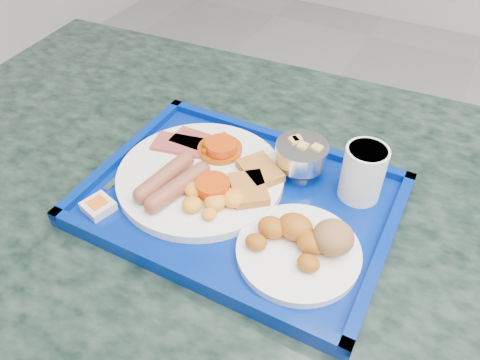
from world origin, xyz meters
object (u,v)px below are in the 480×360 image
object	(u,v)px
bread_plate	(303,244)
fruit_bowl	(301,154)
main_plate	(204,175)
juice_cup	(363,171)
tray	(240,201)
table	(229,268)

from	to	relation	value
bread_plate	fruit_bowl	xyz separation A→B (m)	(-0.07, 0.16, 0.02)
main_plate	juice_cup	size ratio (longest dim) A/B	2.99
tray	main_plate	size ratio (longest dim) A/B	1.73
table	main_plate	world-z (taller)	main_plate
main_plate	table	bearing A→B (deg)	18.91
table	bread_plate	size ratio (longest dim) A/B	7.84
main_plate	bread_plate	world-z (taller)	bread_plate
table	juice_cup	bearing A→B (deg)	21.60
bread_plate	tray	bearing A→B (deg)	157.19
table	bread_plate	distance (m)	0.31
tray	fruit_bowl	xyz separation A→B (m)	(0.06, 0.10, 0.05)
table	bread_plate	xyz separation A→B (m)	(0.17, -0.07, 0.25)
tray	fruit_bowl	size ratio (longest dim) A/B	5.49
bread_plate	fruit_bowl	distance (m)	0.17
table	main_plate	xyz separation A→B (m)	(-0.04, -0.01, 0.24)
bread_plate	table	bearing A→B (deg)	156.12
table	main_plate	distance (m)	0.25
table	fruit_bowl	world-z (taller)	fruit_bowl
tray	main_plate	bearing A→B (deg)	174.91
juice_cup	table	bearing A→B (deg)	-158.40
main_plate	bread_plate	bearing A→B (deg)	-16.88
main_plate	fruit_bowl	world-z (taller)	fruit_bowl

